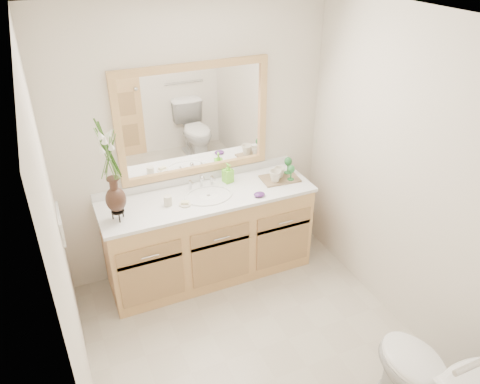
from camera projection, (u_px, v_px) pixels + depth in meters
name	position (u px, v px, depth m)	size (l,w,h in m)	color
floor	(258.00, 350.00, 3.58)	(2.60, 2.60, 0.00)	beige
ceiling	(266.00, 21.00, 2.38)	(2.40, 2.60, 0.02)	white
wall_back	(195.00, 143.00, 4.01)	(2.40, 0.02, 2.40)	silver
wall_front	(398.00, 374.00, 1.95)	(2.40, 0.02, 2.40)	silver
wall_left	(64.00, 267.00, 2.56)	(0.02, 2.60, 2.40)	silver
wall_right	(409.00, 182.00, 3.40)	(0.02, 2.60, 2.40)	silver
vanity	(209.00, 236.00, 4.18)	(1.80, 0.55, 0.80)	tan
counter	(208.00, 197.00, 3.98)	(1.84, 0.57, 0.03)	white
sink	(209.00, 201.00, 3.98)	(0.38, 0.34, 0.23)	white
mirror	(194.00, 121.00, 3.89)	(1.32, 0.04, 0.97)	white
switch_plate	(61.00, 227.00, 3.28)	(0.02, 0.12, 0.12)	white
toilet	(424.00, 379.00, 2.91)	(0.42, 0.75, 0.74)	white
flower_vase	(110.00, 160.00, 3.39)	(0.18, 0.18, 0.76)	black
tumbler	(168.00, 200.00, 3.81)	(0.07, 0.07, 0.08)	beige
soap_dish	(185.00, 204.00, 3.82)	(0.10, 0.10, 0.03)	beige
soap_bottle	(228.00, 174.00, 4.14)	(0.07, 0.07, 0.16)	#72DC33
purple_dish	(259.00, 194.00, 3.94)	(0.10, 0.08, 0.03)	#4D2369
tray	(280.00, 179.00, 4.21)	(0.33, 0.22, 0.02)	brown
mug_left	(275.00, 176.00, 4.12)	(0.11, 0.10, 0.11)	beige
mug_right	(279.00, 172.00, 4.20)	(0.10, 0.09, 0.10)	beige
goblet_front	(291.00, 170.00, 4.13)	(0.06, 0.06, 0.14)	#256F31
goblet_back	(288.00, 162.00, 4.24)	(0.07, 0.07, 0.16)	#256F31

